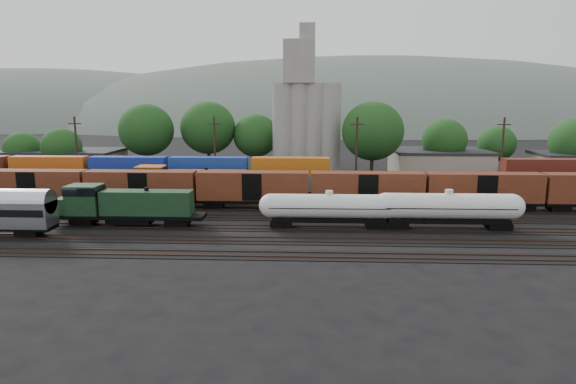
{
  "coord_description": "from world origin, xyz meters",
  "views": [
    {
      "loc": [
        4.15,
        -59.02,
        14.52
      ],
      "look_at": [
        1.38,
        2.0,
        3.0
      ],
      "focal_mm": 30.0,
      "sensor_mm": 36.0,
      "label": 1
    }
  ],
  "objects_px": {
    "orange_locomotive": "(184,183)",
    "grain_silo": "(306,118)",
    "green_locomotive": "(121,205)",
    "tank_car_a": "(329,208)"
  },
  "relations": [
    {
      "from": "orange_locomotive",
      "to": "grain_silo",
      "type": "relative_size",
      "value": 0.68
    },
    {
      "from": "green_locomotive",
      "to": "tank_car_a",
      "type": "xyz_separation_m",
      "value": [
        24.24,
        -0.0,
        -0.12
      ]
    },
    {
      "from": "tank_car_a",
      "to": "orange_locomotive",
      "type": "xyz_separation_m",
      "value": [
        -20.73,
        15.0,
        0.25
      ]
    },
    {
      "from": "green_locomotive",
      "to": "tank_car_a",
      "type": "distance_m",
      "value": 24.24
    },
    {
      "from": "tank_car_a",
      "to": "grain_silo",
      "type": "relative_size",
      "value": 0.56
    },
    {
      "from": "green_locomotive",
      "to": "grain_silo",
      "type": "distance_m",
      "value": 46.91
    },
    {
      "from": "green_locomotive",
      "to": "grain_silo",
      "type": "xyz_separation_m",
      "value": [
        21.11,
        41.0,
        8.61
      ]
    },
    {
      "from": "green_locomotive",
      "to": "grain_silo",
      "type": "height_order",
      "value": "grain_silo"
    },
    {
      "from": "tank_car_a",
      "to": "orange_locomotive",
      "type": "distance_m",
      "value": 25.59
    },
    {
      "from": "tank_car_a",
      "to": "grain_silo",
      "type": "bearing_deg",
      "value": 94.36
    }
  ]
}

